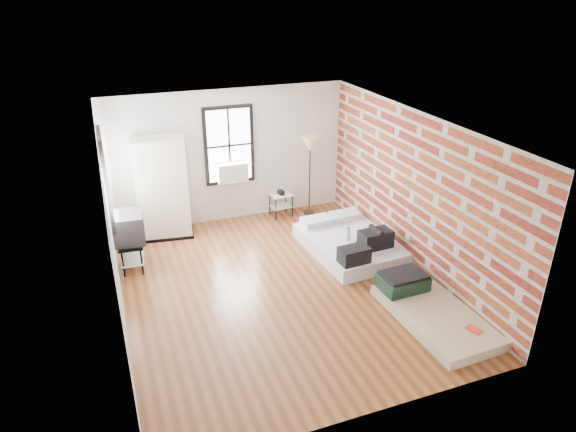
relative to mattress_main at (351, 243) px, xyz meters
name	(u,v)px	position (x,y,z in m)	size (l,w,h in m)	color
ground	(278,288)	(-1.75, -0.72, -0.18)	(6.00, 6.00, 0.00)	#573416
room_shell	(283,183)	(-1.51, -0.36, 1.56)	(5.02, 6.02, 2.80)	silver
mattress_main	(351,243)	(0.00, 0.00, 0.00)	(1.65, 2.15, 0.66)	white
mattress_bare	(427,307)	(0.17, -2.25, -0.05)	(1.14, 2.07, 0.44)	#C8BA90
wardrobe	(162,189)	(-3.20, 1.93, 0.84)	(1.11, 0.73, 2.04)	black
side_table	(281,199)	(-0.71, 2.00, 0.22)	(0.49, 0.41, 0.60)	black
floor_lamp	(310,148)	(-0.07, 1.93, 1.33)	(0.38, 0.38, 1.75)	#302310
tv_stand	(129,229)	(-3.96, 0.84, 0.58)	(0.57, 0.78, 1.06)	black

